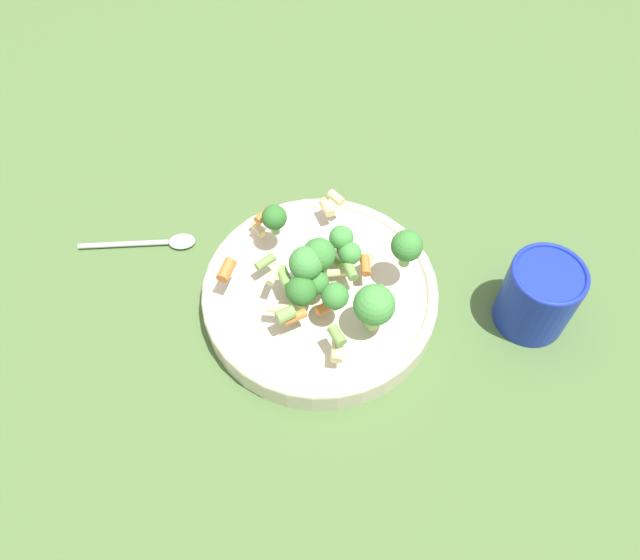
% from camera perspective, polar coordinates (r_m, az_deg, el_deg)
% --- Properties ---
extents(ground_plane, '(3.00, 3.00, 0.00)m').
position_cam_1_polar(ground_plane, '(0.80, -0.00, -2.13)').
color(ground_plane, '#4C6B38').
extents(bowl, '(0.29, 0.29, 0.04)m').
position_cam_1_polar(bowl, '(0.78, -0.00, -1.31)').
color(bowl, beige).
rests_on(bowl, ground_plane).
extents(pasta_salad, '(0.24, 0.24, 0.08)m').
position_cam_1_polar(pasta_salad, '(0.72, 1.24, 0.82)').
color(pasta_salad, '#8CB766').
rests_on(pasta_salad, bowl).
extents(cup, '(0.09, 0.09, 0.10)m').
position_cam_1_polar(cup, '(0.79, 19.38, -1.32)').
color(cup, '#192DAD').
rests_on(cup, ground_plane).
extents(spoon, '(0.16, 0.03, 0.01)m').
position_cam_1_polar(spoon, '(0.87, -14.47, 3.34)').
color(spoon, silver).
rests_on(spoon, ground_plane).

